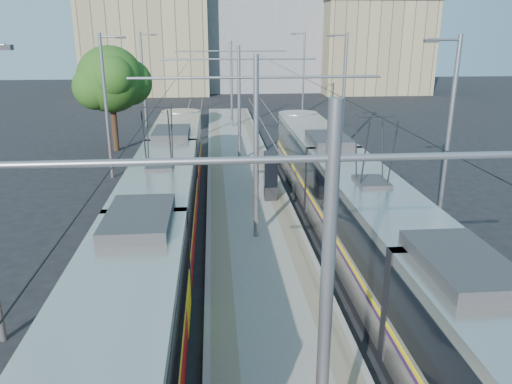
{
  "coord_description": "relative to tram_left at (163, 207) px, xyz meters",
  "views": [
    {
      "loc": [
        -1.58,
        -10.34,
        8.13
      ],
      "look_at": [
        0.14,
        9.65,
        1.6
      ],
      "focal_mm": 35.0,
      "sensor_mm": 36.0,
      "label": 1
    }
  ],
  "objects": [
    {
      "name": "platform",
      "position": [
        3.6,
        9.19,
        -1.56
      ],
      "size": [
        4.0,
        50.0,
        0.3
      ],
      "primitive_type": "cube",
      "color": "gray",
      "rests_on": "ground"
    },
    {
      "name": "building_right",
      "position": [
        23.6,
        50.19,
        4.35
      ],
      "size": [
        14.28,
        10.2,
        12.1
      ],
      "color": "gray",
      "rests_on": "ground"
    },
    {
      "name": "ground",
      "position": [
        3.6,
        -7.81,
        -1.71
      ],
      "size": [
        160.0,
        160.0,
        0.0
      ],
      "primitive_type": "plane",
      "color": "black",
      "rests_on": "ground"
    },
    {
      "name": "shelter",
      "position": [
        4.69,
        4.83,
        -0.22
      ],
      "size": [
        0.67,
        1.05,
        2.26
      ],
      "rotation": [
        0.0,
        0.0,
        -0.04
      ],
      "color": "black",
      "rests_on": "platform"
    },
    {
      "name": "building_left",
      "position": [
        -6.4,
        52.19,
        5.16
      ],
      "size": [
        16.32,
        12.24,
        13.72
      ],
      "color": "gray",
      "rests_on": "ground"
    },
    {
      "name": "tram_left",
      "position": [
        0.0,
        0.0,
        0.0
      ],
      "size": [
        2.43,
        28.58,
        5.5
      ],
      "color": "black",
      "rests_on": "ground"
    },
    {
      "name": "tree",
      "position": [
        -4.59,
        17.27,
        3.15
      ],
      "size": [
        4.95,
        4.58,
        7.19
      ],
      "color": "#382314",
      "rests_on": "ground"
    },
    {
      "name": "building_centre",
      "position": [
        9.6,
        56.19,
        6.07
      ],
      "size": [
        18.36,
        14.28,
        15.55
      ],
      "color": "gray",
      "rests_on": "ground"
    },
    {
      "name": "rails",
      "position": [
        3.6,
        9.19,
        -1.69
      ],
      "size": [
        8.71,
        70.0,
        0.03
      ],
      "color": "gray",
      "rests_on": "ground"
    },
    {
      "name": "street_lamps",
      "position": [
        3.6,
        13.19,
        2.47
      ],
      "size": [
        15.18,
        38.22,
        8.0
      ],
      "color": "gray",
      "rests_on": "ground"
    },
    {
      "name": "catenary",
      "position": [
        3.6,
        6.34,
        2.81
      ],
      "size": [
        9.2,
        70.0,
        7.0
      ],
      "color": "gray",
      "rests_on": "platform"
    },
    {
      "name": "tram_right",
      "position": [
        7.2,
        -2.71,
        0.15
      ],
      "size": [
        2.43,
        31.47,
        5.5
      ],
      "color": "black",
      "rests_on": "ground"
    },
    {
      "name": "tactile_strip_right",
      "position": [
        5.05,
        9.19,
        -1.4
      ],
      "size": [
        0.7,
        50.0,
        0.01
      ],
      "primitive_type": "cube",
      "color": "gray",
      "rests_on": "platform"
    },
    {
      "name": "tactile_strip_left",
      "position": [
        2.15,
        9.19,
        -1.4
      ],
      "size": [
        0.7,
        50.0,
        0.01
      ],
      "primitive_type": "cube",
      "color": "gray",
      "rests_on": "platform"
    }
  ]
}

